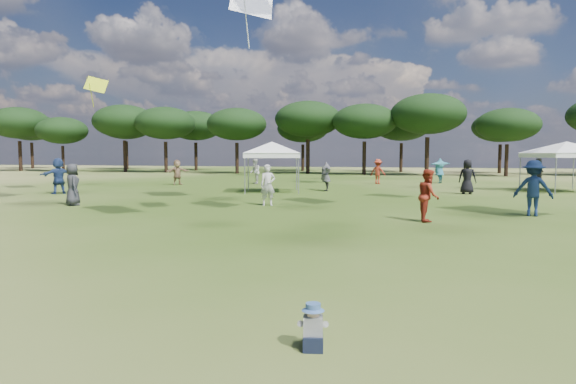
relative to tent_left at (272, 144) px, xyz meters
name	(u,v)px	position (x,y,z in m)	size (l,w,h in m)	color
tree_line	(417,120)	(7.92, 25.26, 2.88)	(108.78, 17.63, 7.77)	black
tent_left	(272,144)	(0.00, 0.00, 0.00)	(5.66, 5.66, 2.97)	gray
tent_right	(566,144)	(15.23, 3.97, 0.01)	(6.46, 6.46, 2.98)	gray
toddler	(313,329)	(6.02, -19.81, -2.33)	(0.36, 0.39, 0.50)	black
festival_crowd	(351,176)	(4.12, 0.76, -1.69)	(31.07, 21.25, 1.83)	#2B6E83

